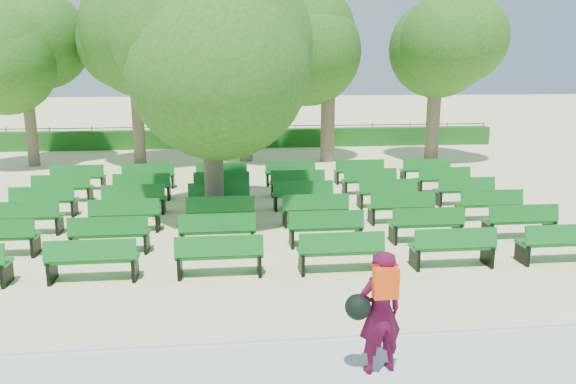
% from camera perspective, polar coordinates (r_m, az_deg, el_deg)
% --- Properties ---
extents(ground, '(120.00, 120.00, 0.00)m').
position_cam_1_polar(ground, '(14.42, -4.26, -3.48)').
color(ground, beige).
extents(curb, '(30.00, 0.12, 0.10)m').
position_cam_1_polar(curb, '(8.58, -2.72, -14.92)').
color(curb, silver).
rests_on(curb, ground).
extents(hedge, '(26.00, 0.70, 0.90)m').
position_cam_1_polar(hedge, '(28.07, -5.30, 5.44)').
color(hedge, '#185616').
rests_on(hedge, ground).
extents(fence, '(26.00, 0.10, 1.02)m').
position_cam_1_polar(fence, '(28.52, -5.30, 4.65)').
color(fence, black).
rests_on(fence, ground).
extents(tree_line, '(21.80, 6.80, 7.04)m').
position_cam_1_polar(tree_line, '(24.18, -5.11, 3.17)').
color(tree_line, '#2A621A').
rests_on(tree_line, ground).
extents(bench_array, '(1.73, 0.64, 1.07)m').
position_cam_1_polar(bench_array, '(15.14, -2.38, -2.31)').
color(bench_array, '#11651D').
rests_on(bench_array, ground).
extents(tree_among, '(4.37, 4.37, 6.24)m').
position_cam_1_polar(tree_among, '(14.71, -7.90, 13.51)').
color(tree_among, brown).
rests_on(tree_among, ground).
extents(person, '(0.82, 0.53, 1.68)m').
position_cam_1_polar(person, '(7.53, 9.19, -11.80)').
color(person, '#430925').
rests_on(person, ground).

